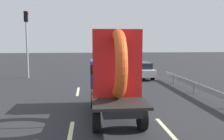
# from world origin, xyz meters

# --- Properties ---
(ground_plane) EXTENTS (120.00, 120.00, 0.00)m
(ground_plane) POSITION_xyz_m (0.00, 0.00, 0.00)
(ground_plane) COLOR #28282B
(flatbed_truck) EXTENTS (2.02, 5.35, 3.74)m
(flatbed_truck) POSITION_xyz_m (-0.33, -0.03, 1.68)
(flatbed_truck) COLOR black
(flatbed_truck) RESTS_ON ground_plane
(distant_sedan) EXTENTS (1.87, 4.35, 1.42)m
(distant_sedan) POSITION_xyz_m (3.21, 10.54, 0.76)
(distant_sedan) COLOR black
(distant_sedan) RESTS_ON ground_plane
(traffic_light) EXTENTS (0.42, 0.36, 5.87)m
(traffic_light) POSITION_xyz_m (-6.74, 11.46, 3.82)
(traffic_light) COLOR gray
(traffic_light) RESTS_ON ground_plane
(guardrail) EXTENTS (0.10, 14.52, 0.71)m
(guardrail) POSITION_xyz_m (5.25, 1.95, 0.53)
(guardrail) COLOR gray
(guardrail) RESTS_ON ground_plane
(lane_dash_left_near) EXTENTS (0.16, 2.61, 0.01)m
(lane_dash_left_near) POSITION_xyz_m (-2.11, -2.38, 0.00)
(lane_dash_left_near) COLOR beige
(lane_dash_left_near) RESTS_ON ground_plane
(lane_dash_left_far) EXTENTS (0.16, 2.75, 0.01)m
(lane_dash_left_far) POSITION_xyz_m (-2.11, 5.08, 0.00)
(lane_dash_left_far) COLOR beige
(lane_dash_left_far) RESTS_ON ground_plane
(lane_dash_right_near) EXTENTS (0.16, 2.49, 0.01)m
(lane_dash_right_near) POSITION_xyz_m (1.44, -2.28, 0.00)
(lane_dash_right_near) COLOR beige
(lane_dash_right_near) RESTS_ON ground_plane
(lane_dash_right_far) EXTENTS (0.16, 2.15, 0.01)m
(lane_dash_right_far) POSITION_xyz_m (1.44, 5.88, 0.00)
(lane_dash_right_far) COLOR beige
(lane_dash_right_far) RESTS_ON ground_plane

